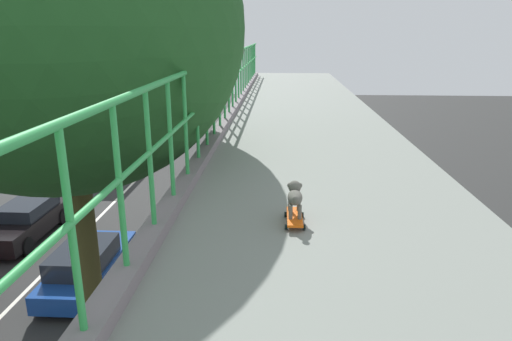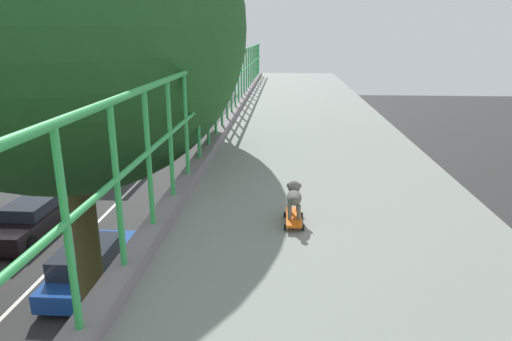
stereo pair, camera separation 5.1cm
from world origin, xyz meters
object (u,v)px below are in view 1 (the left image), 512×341
object	(u,v)px
city_bus	(134,125)
toy_skateboard	(295,217)
car_black_sixth	(27,220)
car_blue_fifth	(87,265)
small_dog	(295,195)

from	to	relation	value
city_bus	toy_skateboard	world-z (taller)	toy_skateboard
car_black_sixth	toy_skateboard	world-z (taller)	toy_skateboard
car_black_sixth	toy_skateboard	xyz separation A→B (m)	(10.17, -12.21, 5.47)
car_blue_fifth	toy_skateboard	distance (m)	12.22
car_black_sixth	city_bus	bearing A→B (deg)	89.19
car_blue_fifth	small_dog	distance (m)	12.27
toy_skateboard	small_dog	xyz separation A→B (m)	(-0.00, 0.06, 0.20)
toy_skateboard	small_dog	bearing A→B (deg)	90.27
small_dog	car_blue_fifth	bearing A→B (deg)	125.56
car_black_sixth	toy_skateboard	size ratio (longest dim) A/B	9.89
car_blue_fifth	toy_skateboard	world-z (taller)	toy_skateboard
car_black_sixth	city_bus	world-z (taller)	city_bus
city_bus	toy_skateboard	bearing A→B (deg)	-68.80
small_dog	city_bus	bearing A→B (deg)	111.24
car_blue_fifth	car_black_sixth	world-z (taller)	car_black_sixth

